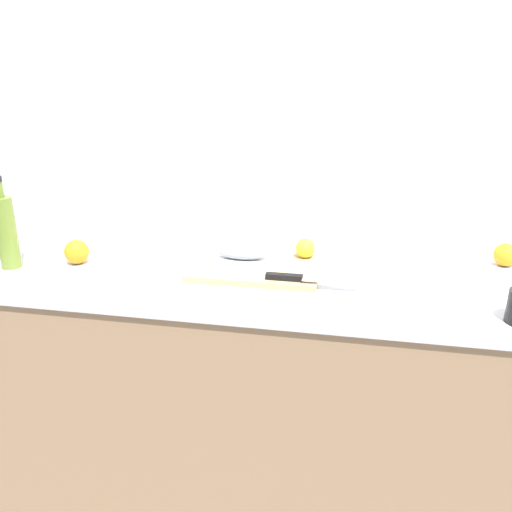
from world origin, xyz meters
TOP-DOWN VIEW (x-y plane):
  - ground_plane at (0.00, 0.00)m, footprint 12.00×12.00m
  - back_wall at (0.00, 0.33)m, footprint 3.20×0.05m
  - kitchen_counter at (0.00, 0.00)m, footprint 2.00×0.60m
  - cutting_board at (-0.10, 0.00)m, footprint 0.40×0.27m
  - white_plate at (-0.15, 0.01)m, footprint 0.21×0.21m
  - fish_fillet at (-0.15, 0.01)m, footprint 0.16×0.07m
  - chef_knife at (0.05, -0.10)m, footprint 0.29×0.04m
  - lemon_0 at (0.04, 0.10)m, footprint 0.06×0.06m
  - olive_oil_bottle at (-0.89, -0.11)m, footprint 0.06×0.06m
  - coffee_mug_1 at (0.36, -0.10)m, footprint 0.12×0.08m
  - orange_0 at (-0.69, -0.04)m, footprint 0.08×0.08m
  - orange_1 at (0.68, 0.19)m, footprint 0.07×0.07m

SIDE VIEW (x-z plane):
  - ground_plane at x=0.00m, z-range 0.00..0.00m
  - kitchen_counter at x=0.00m, z-range 0.00..0.90m
  - cutting_board at x=-0.10m, z-range 0.90..0.92m
  - white_plate at x=-0.15m, z-range 0.92..0.93m
  - chef_knife at x=0.05m, z-range 0.92..0.94m
  - orange_1 at x=0.68m, z-range 0.90..0.97m
  - orange_0 at x=-0.69m, z-range 0.90..0.98m
  - coffee_mug_1 at x=0.36m, z-range 0.90..0.99m
  - lemon_0 at x=0.04m, z-range 0.92..0.98m
  - fish_fillet at x=-0.15m, z-range 0.94..0.97m
  - olive_oil_bottle at x=-0.89m, z-range 0.87..1.17m
  - back_wall at x=0.00m, z-range 0.00..2.50m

